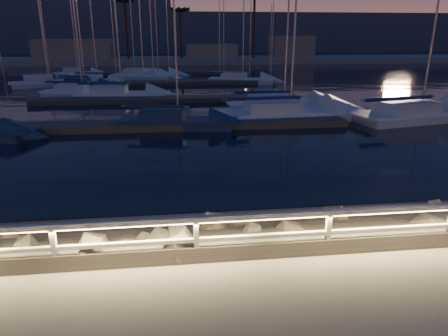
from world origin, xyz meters
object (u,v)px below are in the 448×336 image
at_px(sailboat_f, 81,92).
at_px(sailboat_k, 152,74).
at_px(sailboat_m, 77,73).
at_px(sailboat_j, 47,82).
at_px(sailboat_b, 175,121).
at_px(sailboat_e, 84,84).
at_px(guard_rail, 146,231).
at_px(sailboat_i, 96,80).
at_px(sailboat_h, 418,113).
at_px(sailboat_l, 241,79).
at_px(sailboat_g, 119,94).
at_px(sailboat_n, 142,75).
at_px(sailboat_c, 281,104).
at_px(sailboat_d, 286,112).

xyz_separation_m(sailboat_f, sailboat_k, (5.51, 16.82, -0.01)).
height_order(sailboat_f, sailboat_m, sailboat_f).
bearing_deg(sailboat_f, sailboat_j, 133.21).
distance_m(sailboat_b, sailboat_e, 22.02).
bearing_deg(sailboat_f, sailboat_b, -48.14).
bearing_deg(guard_rail, sailboat_f, 104.67).
bearing_deg(guard_rail, sailboat_e, 103.80).
height_order(sailboat_f, sailboat_k, sailboat_k).
bearing_deg(sailboat_j, sailboat_i, 3.73).
height_order(sailboat_h, sailboat_m, sailboat_h).
bearing_deg(sailboat_k, sailboat_b, -79.78).
bearing_deg(guard_rail, sailboat_j, 109.02).
xyz_separation_m(sailboat_h, sailboat_l, (-8.19, 22.36, -0.07)).
bearing_deg(sailboat_e, sailboat_g, -46.13).
xyz_separation_m(sailboat_g, sailboat_h, (20.67, -11.57, 0.04)).
bearing_deg(sailboat_g, sailboat_m, 115.43).
bearing_deg(sailboat_l, sailboat_n, 173.80).
height_order(sailboat_b, sailboat_i, sailboat_b).
bearing_deg(sailboat_k, sailboat_j, -136.40).
xyz_separation_m(sailboat_c, sailboat_k, (-10.78, 25.63, -0.03)).
bearing_deg(sailboat_j, sailboat_d, -62.43).
height_order(sailboat_c, sailboat_g, sailboat_c).
xyz_separation_m(sailboat_b, sailboat_d, (7.35, 1.55, 0.04)).
bearing_deg(sailboat_k, sailboat_d, -65.71).
bearing_deg(sailboat_j, sailboat_k, 20.31).
xyz_separation_m(sailboat_e, sailboat_l, (17.16, 2.80, -0.00)).
distance_m(sailboat_b, sailboat_n, 28.62).
relative_size(sailboat_e, sailboat_n, 0.78).
distance_m(sailboat_h, sailboat_k, 35.56).
distance_m(sailboat_c, sailboat_f, 18.52).
bearing_deg(sailboat_n, sailboat_l, -6.91).
relative_size(sailboat_f, sailboat_m, 1.18).
relative_size(guard_rail, sailboat_k, 3.42).
distance_m(sailboat_h, sailboat_n, 34.39).
xyz_separation_m(sailboat_d, sailboat_n, (-11.43, 26.77, -0.01)).
height_order(sailboat_i, sailboat_j, sailboat_j).
height_order(sailboat_d, sailboat_f, sailboat_d).
distance_m(sailboat_h, sailboat_l, 23.81).
height_order(sailboat_h, sailboat_l, sailboat_h).
relative_size(sailboat_b, sailboat_e, 1.14).
height_order(sailboat_e, sailboat_m, sailboat_e).
bearing_deg(sailboat_m, sailboat_n, -43.40).
height_order(sailboat_b, sailboat_g, sailboat_g).
bearing_deg(sailboat_f, sailboat_k, 82.05).
distance_m(sailboat_f, sailboat_i, 10.11).
xyz_separation_m(sailboat_i, sailboat_j, (-4.84, -1.99, 0.05)).
bearing_deg(sailboat_b, sailboat_h, 11.91).
height_order(sailboat_b, sailboat_k, sailboat_k).
relative_size(sailboat_c, sailboat_i, 1.39).
height_order(sailboat_b, sailboat_n, sailboat_n).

